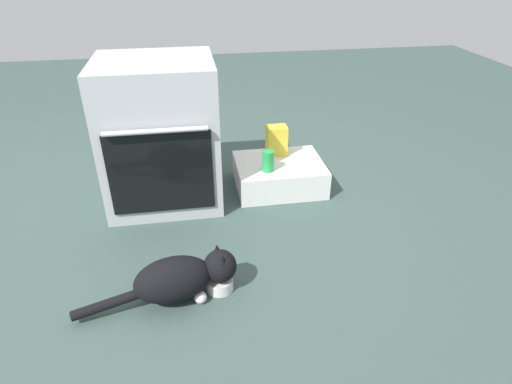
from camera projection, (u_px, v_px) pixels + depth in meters
name	position (u px, v px, depth m)	size (l,w,h in m)	color
ground	(167.00, 233.00, 2.18)	(8.00, 8.00, 0.00)	#384C47
oven	(160.00, 134.00, 2.31)	(0.60, 0.59, 0.78)	#B7BABF
pantry_cabinet	(279.00, 174.00, 2.56)	(0.51, 0.41, 0.16)	white
food_bowl	(220.00, 283.00, 1.82)	(0.12, 0.12, 0.08)	white
cat	(182.00, 277.00, 1.74)	(0.66, 0.24, 0.21)	black
snack_bag	(276.00, 141.00, 2.57)	(0.12, 0.09, 0.18)	yellow
soda_can	(268.00, 161.00, 2.40)	(0.07, 0.07, 0.12)	green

